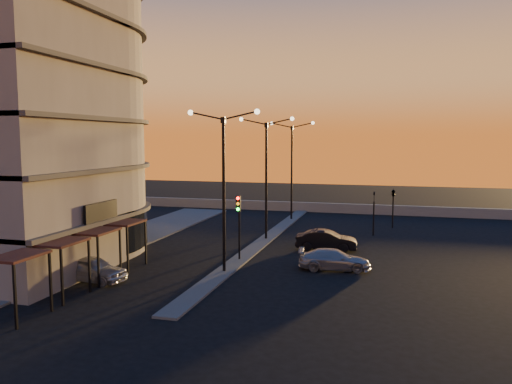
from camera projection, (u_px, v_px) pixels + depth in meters
The scene contains 14 objects.
ground at pixel (224, 273), 29.31m from camera, with size 120.00×120.00×0.00m, color black.
sidewalk_west at pixel (105, 247), 35.92m from camera, with size 5.00×40.00×0.12m, color #51514F.
median at pixel (266, 239), 38.90m from camera, with size 1.20×36.00×0.12m, color #51514F.
parapet at pixel (321, 208), 53.66m from camera, with size 44.00×0.50×1.00m, color slate.
building at pixel (15, 75), 31.79m from camera, with size 14.35×17.08×25.00m.
streetlamp_near at pixel (224, 178), 28.73m from camera, with size 4.32×0.32×9.51m.
streetlamp_mid at pixel (266, 168), 38.32m from camera, with size 4.32×0.32×9.51m.
streetlamp_far at pixel (292, 162), 47.90m from camera, with size 4.32×0.32×9.51m.
traffic_light_main at pixel (239, 217), 31.76m from camera, with size 0.28×0.44×4.25m.
signal_east_a at pixel (374, 212), 40.42m from camera, with size 0.13×0.16×3.60m.
signal_east_b at pixel (393, 193), 43.74m from camera, with size 0.42×1.99×3.60m.
car_hatchback at pixel (91, 269), 27.50m from camera, with size 1.66×4.12×1.41m, color #B5B8BE.
car_sedan at pixel (326, 240), 35.23m from camera, with size 1.49×4.28×1.41m, color black.
car_wagon at pixel (334, 260), 29.94m from camera, with size 1.74×4.27×1.24m, color #9A9CA1.
Camera 1 is at (9.41, -27.13, 7.80)m, focal length 35.00 mm.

